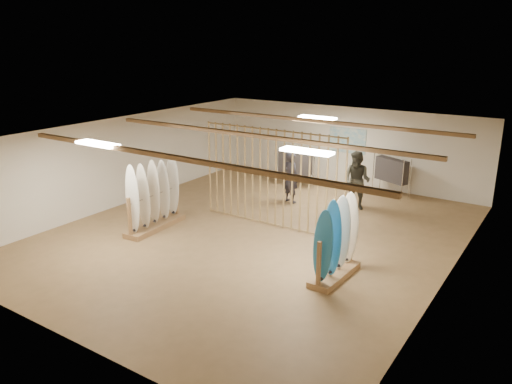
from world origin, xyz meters
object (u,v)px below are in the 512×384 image
Objects in this scene: rack_left at (154,206)px; clothing_rack_a at (295,162)px; shopper_a at (291,174)px; clothing_rack_b at (392,170)px; rack_right at (336,251)px; shopper_b at (357,177)px.

rack_left is 1.49× the size of clothing_rack_a.
clothing_rack_a is at bearing -50.28° from shopper_a.
clothing_rack_a is 3.32m from clothing_rack_b.
rack_left reaches higher than clothing_rack_a.
rack_right is 1.36× the size of clothing_rack_b.
shopper_b is (4.02, 4.71, 0.37)m from rack_left.
shopper_b is at bearing -22.37° from clothing_rack_a.
rack_left is 5.49m from rack_right.
clothing_rack_b is (3.21, 0.86, -0.01)m from clothing_rack_a.
shopper_a is at bearing 132.86° from rack_right.
rack_left is 1.09× the size of shopper_a.
clothing_rack_a is at bearing 162.64° from shopper_b.
shopper_a is at bearing -67.35° from clothing_rack_a.
shopper_b reaches higher than shopper_a.
shopper_a is (2.00, 4.14, 0.29)m from rack_left.
shopper_a reaches higher than clothing_rack_a.
rack_right is 0.91× the size of shopper_b.
clothing_rack_b is (-1.01, 6.60, 0.26)m from rack_right.
clothing_rack_b is at bearing 101.45° from rack_right.
rack_left reaches higher than clothing_rack_b.
shopper_a is at bearing -161.15° from shopper_b.
shopper_a is (0.73, -1.60, 0.04)m from clothing_rack_a.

